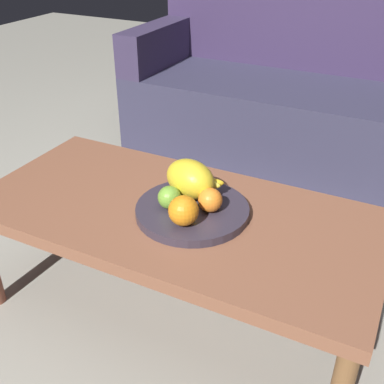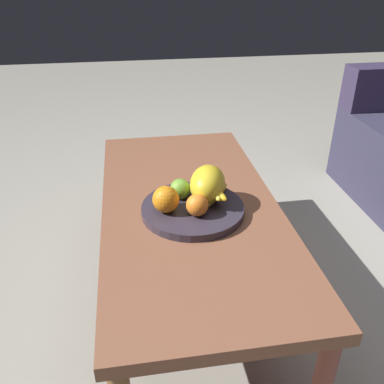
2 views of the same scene
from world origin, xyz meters
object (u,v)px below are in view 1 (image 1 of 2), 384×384
coffee_table (175,221)px  banana_bunch (196,185)px  apple_front (170,198)px  melon_large_front (190,179)px  orange_front (183,211)px  orange_left (210,200)px  couch (298,98)px  fruit_bowl (192,211)px

coffee_table → banana_bunch: (0.03, 0.07, 0.10)m
apple_front → melon_large_front: bearing=76.0°
orange_front → orange_left: bearing=68.3°
orange_front → couch: bearing=92.9°
couch → fruit_bowl: couch is taller
coffee_table → orange_left: size_ratio=17.44×
coffee_table → melon_large_front: 0.14m
orange_front → banana_bunch: bearing=104.3°
coffee_table → couch: size_ratio=0.70×
orange_front → banana_bunch: orange_front is taller
couch → banana_bunch: bearing=-88.5°
couch → orange_left: (0.11, -1.33, 0.14)m
couch → coffee_table: bearing=-90.0°
coffee_table → orange_left: (0.11, 0.01, 0.10)m
orange_front → orange_left: orange_front is taller
couch → orange_front: couch is taller
coffee_table → orange_front: size_ratio=14.46×
coffee_table → melon_large_front: size_ratio=7.37×
melon_large_front → orange_left: 0.10m
coffee_table → fruit_bowl: fruit_bowl is taller
couch → apple_front: size_ratio=25.77×
couch → fruit_bowl: size_ratio=5.24×
fruit_bowl → melon_large_front: (-0.03, 0.06, 0.07)m
fruit_bowl → banana_bunch: bearing=107.6°
orange_front → orange_left: 0.10m
melon_large_front → apple_front: 0.09m
orange_front → coffee_table: bearing=130.5°
orange_front → banana_bunch: (-0.04, 0.15, -0.01)m
melon_large_front → orange_left: bearing=-29.0°
couch → banana_bunch: couch is taller
coffee_table → couch: (0.00, 1.33, -0.04)m
coffee_table → couch: couch is taller
fruit_bowl → orange_left: size_ratio=4.75×
couch → orange_left: size_ratio=24.90×
melon_large_front → apple_front: (-0.02, -0.08, -0.02)m
couch → apple_front: couch is taller
melon_large_front → apple_front: bearing=-104.0°
orange_front → apple_front: 0.09m
fruit_bowl → melon_large_front: size_ratio=2.01×
coffee_table → fruit_bowl: bearing=-2.4°
banana_bunch → orange_front: bearing=-75.7°
couch → fruit_bowl: (0.06, -1.34, 0.09)m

